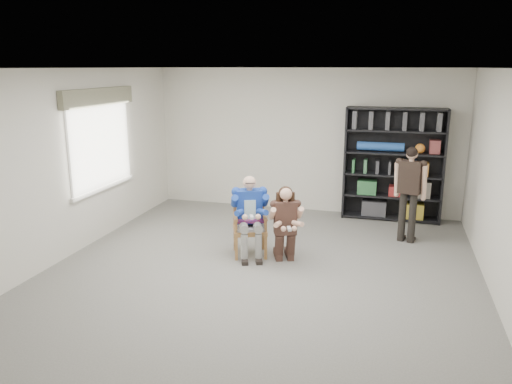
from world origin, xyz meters
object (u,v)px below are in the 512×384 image
(kneeling_woman, at_px, (286,225))
(bookshelf, at_px, (393,165))
(armchair, at_px, (250,225))
(seated_man, at_px, (250,216))
(standing_man, at_px, (409,195))

(kneeling_woman, relative_size, bookshelf, 0.54)
(armchair, distance_m, seated_man, 0.14)
(bookshelf, bearing_deg, armchair, -129.30)
(armchair, xyz_separation_m, standing_man, (2.32, 1.26, 0.32))
(kneeling_woman, bearing_deg, bookshelf, 40.10)
(armchair, height_order, seated_man, seated_man)
(kneeling_woman, bearing_deg, seated_man, 147.65)
(bookshelf, bearing_deg, seated_man, -129.30)
(seated_man, bearing_deg, standing_man, 7.90)
(seated_man, distance_m, kneeling_woman, 0.59)
(bookshelf, distance_m, standing_man, 1.29)
(standing_man, bearing_deg, armchair, -134.51)
(armchair, distance_m, standing_man, 2.66)
(seated_man, xyz_separation_m, kneeling_woman, (0.58, -0.12, -0.05))
(kneeling_woman, height_order, bookshelf, bookshelf)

